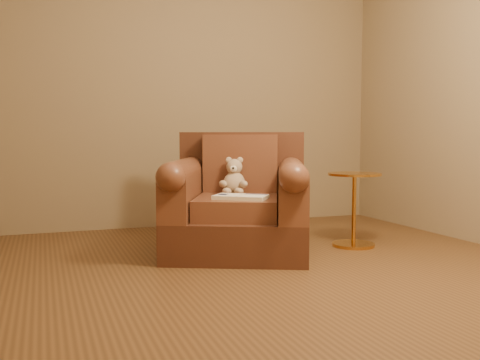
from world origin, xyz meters
name	(u,v)px	position (x,y,z in m)	size (l,w,h in m)	color
floor	(264,273)	(0.00, 0.00, 0.00)	(4.00, 4.00, 0.00)	brown
armchair	(238,206)	(0.06, 0.64, 0.35)	(1.31, 1.29, 0.90)	#4A2718
teddy_bear	(234,180)	(0.06, 0.73, 0.54)	(0.21, 0.24, 0.29)	tan
guidebook	(241,197)	(-0.01, 0.40, 0.45)	(0.42, 0.39, 0.03)	beige
side_table	(354,207)	(0.99, 0.53, 0.31)	(0.42, 0.42, 0.58)	#CA8B37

